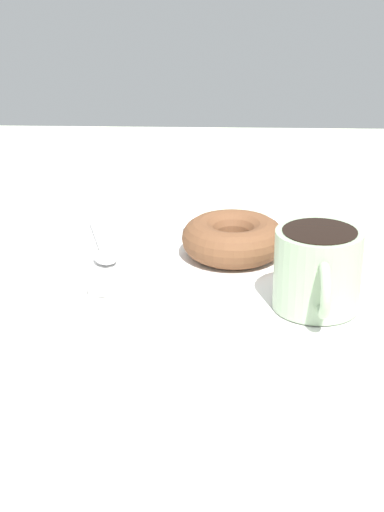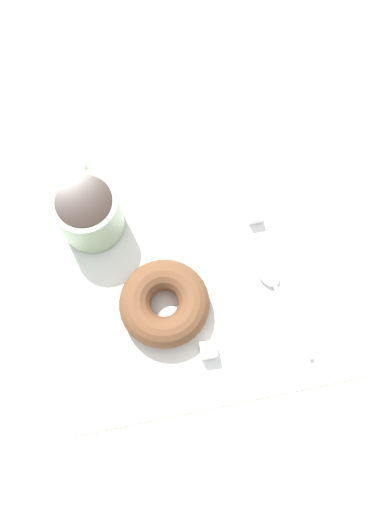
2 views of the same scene
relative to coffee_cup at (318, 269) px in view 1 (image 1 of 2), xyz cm
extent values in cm
cube|color=beige|center=(7.29, 12.93, -5.08)|extent=(120.00, 120.00, 2.00)
cube|color=white|center=(6.84, 11.35, -3.93)|extent=(35.45, 35.45, 0.30)
cylinder|color=#9EB793|center=(0.19, 0.00, -0.18)|extent=(7.77, 7.77, 7.20)
cylinder|color=black|center=(0.19, 0.00, 3.22)|extent=(6.57, 6.57, 0.60)
torus|color=#9EB793|center=(-4.09, -0.03, -0.18)|extent=(4.94, 0.94, 4.93)
torus|color=brown|center=(12.01, 7.30, -1.93)|extent=(10.58, 10.58, 3.72)
ellipsoid|color=silver|center=(9.94, 20.22, -3.33)|extent=(4.11, 3.26, 0.90)
cylinder|color=silver|center=(15.84, 21.83, -3.50)|extent=(9.98, 3.23, 0.56)
cube|color=white|center=(2.42, 19.88, -2.94)|extent=(1.70, 1.70, 1.70)
cube|color=white|center=(18.01, 11.52, -2.86)|extent=(1.86, 1.86, 1.86)
camera|label=1|loc=(-69.48, 8.71, 29.88)|focal=60.00mm
camera|label=2|loc=(27.48, 8.13, 62.47)|focal=40.00mm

